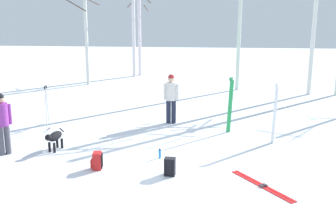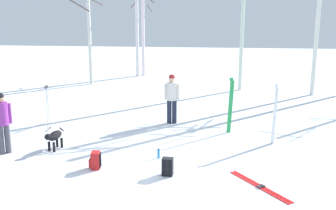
% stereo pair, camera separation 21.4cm
% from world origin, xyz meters
% --- Properties ---
extents(ground_plane, '(60.00, 60.00, 0.00)m').
position_xyz_m(ground_plane, '(0.00, 0.00, 0.00)').
color(ground_plane, white).
extents(person_0, '(0.52, 0.34, 1.72)m').
position_xyz_m(person_0, '(-0.53, 3.75, 0.98)').
color(person_0, '#1E2338').
rests_on(person_0, ground_plane).
extents(person_1, '(0.41, 0.38, 1.72)m').
position_xyz_m(person_1, '(-4.83, 0.28, 0.98)').
color(person_1, '#4C4C56').
rests_on(person_1, ground_plane).
extents(dog, '(0.34, 0.88, 0.57)m').
position_xyz_m(dog, '(-3.56, 0.69, 0.39)').
color(dog, black).
rests_on(dog, ground_plane).
extents(ski_pair_planted_0, '(0.20, 0.06, 1.79)m').
position_xyz_m(ski_pair_planted_0, '(1.43, 2.87, 0.89)').
color(ski_pair_planted_0, green).
rests_on(ski_pair_planted_0, ground_plane).
extents(ski_pair_planted_1, '(0.11, 0.19, 1.81)m').
position_xyz_m(ski_pair_planted_1, '(2.66, 1.86, 0.90)').
color(ski_pair_planted_1, white).
rests_on(ski_pair_planted_1, ground_plane).
extents(ski_pair_lying_0, '(1.27, 1.67, 0.05)m').
position_xyz_m(ski_pair_lying_0, '(1.94, -1.18, 0.01)').
color(ski_pair_lying_0, red).
rests_on(ski_pair_lying_0, ground_plane).
extents(ski_poles_0, '(0.07, 0.24, 1.51)m').
position_xyz_m(ski_poles_0, '(-4.43, 2.46, 0.80)').
color(ski_poles_0, '#B2B2BC').
rests_on(ski_poles_0, ground_plane).
extents(backpack_0, '(0.30, 0.28, 0.44)m').
position_xyz_m(backpack_0, '(-2.04, -0.53, 0.21)').
color(backpack_0, red).
rests_on(backpack_0, ground_plane).
extents(backpack_1, '(0.28, 0.30, 0.44)m').
position_xyz_m(backpack_1, '(-0.19, -0.75, 0.21)').
color(backpack_1, black).
rests_on(backpack_1, ground_plane).
extents(water_bottle_0, '(0.07, 0.07, 0.27)m').
position_xyz_m(water_bottle_0, '(-0.56, 0.35, 0.13)').
color(water_bottle_0, '#1E72BF').
rests_on(water_bottle_0, ground_plane).
extents(birch_tree_0, '(1.71, 1.76, 5.97)m').
position_xyz_m(birch_tree_0, '(-5.39, 10.53, 3.03)').
color(birch_tree_0, silver).
rests_on(birch_tree_0, ground_plane).
extents(birch_tree_1, '(1.24, 1.50, 6.89)m').
position_xyz_m(birch_tree_1, '(-3.37, 13.17, 3.62)').
color(birch_tree_1, silver).
rests_on(birch_tree_1, ground_plane).
extents(birch_tree_2, '(1.37, 1.36, 6.12)m').
position_xyz_m(birch_tree_2, '(-3.12, 13.52, 3.16)').
color(birch_tree_2, silver).
rests_on(birch_tree_2, ground_plane).
extents(birch_tree_3, '(1.21, 1.38, 7.48)m').
position_xyz_m(birch_tree_3, '(2.17, 9.80, 3.98)').
color(birch_tree_3, silver).
rests_on(birch_tree_3, ground_plane).
extents(birch_tree_4, '(1.65, 1.85, 7.25)m').
position_xyz_m(birch_tree_4, '(5.37, 9.00, 3.83)').
color(birch_tree_4, silver).
rests_on(birch_tree_4, ground_plane).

